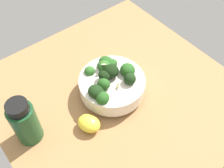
{
  "coord_description": "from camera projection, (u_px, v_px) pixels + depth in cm",
  "views": [
    {
      "loc": [
        -34.98,
        28.98,
        61.46
      ],
      "look_at": [
        0.68,
        0.72,
        4.0
      ],
      "focal_mm": 42.22,
      "sensor_mm": 36.0,
      "label": 1
    }
  ],
  "objects": [
    {
      "name": "ground_plane",
      "position": [
        115.0,
        97.0,
        0.78
      ],
      "size": [
        66.22,
        66.22,
        4.3
      ],
      "primitive_type": "cube",
      "color": "#996D42"
    },
    {
      "name": "bottle_tall",
      "position": [
        25.0,
        122.0,
        0.63
      ],
      "size": [
        6.34,
        6.34,
        14.09
      ],
      "color": "#194723",
      "rests_on": "ground_plane"
    },
    {
      "name": "lemon_wedge",
      "position": [
        89.0,
        123.0,
        0.68
      ],
      "size": [
        7.51,
        6.78,
        4.07
      ],
      "primitive_type": "ellipsoid",
      "rotation": [
        0.0,
        0.0,
        0.39
      ],
      "color": "yellow",
      "rests_on": "ground_plane"
    },
    {
      "name": "bowl_of_broccoli",
      "position": [
        111.0,
        83.0,
        0.73
      ],
      "size": [
        18.37,
        18.74,
        9.77
      ],
      "color": "silver",
      "rests_on": "ground_plane"
    }
  ]
}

